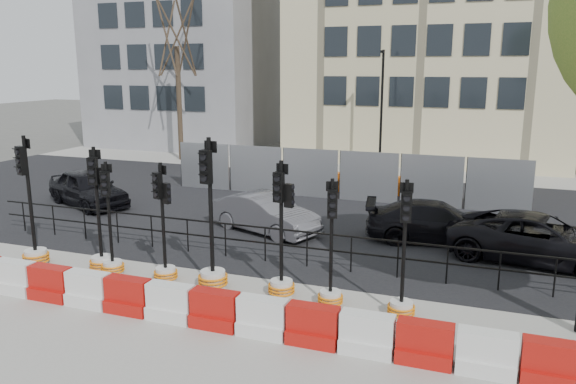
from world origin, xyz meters
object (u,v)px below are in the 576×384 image
at_px(car_a, 88,188).
at_px(car_c, 436,222).
at_px(traffic_signal_h, 402,290).
at_px(traffic_signal_a, 34,239).
at_px(traffic_signal_d, 165,254).

relative_size(car_a, car_c, 0.97).
relative_size(traffic_signal_h, car_a, 0.69).
height_order(traffic_signal_a, traffic_signal_h, traffic_signal_a).
bearing_deg(traffic_signal_a, traffic_signal_h, 19.83).
distance_m(traffic_signal_d, traffic_signal_h, 5.84).
bearing_deg(traffic_signal_a, car_a, 136.38).
bearing_deg(traffic_signal_h, traffic_signal_a, 170.81).
relative_size(traffic_signal_d, traffic_signal_h, 1.00).
distance_m(traffic_signal_h, car_a, 14.06).
distance_m(traffic_signal_a, traffic_signal_h, 9.79).
xyz_separation_m(traffic_signal_a, traffic_signal_h, (9.79, 0.09, -0.10)).
distance_m(traffic_signal_d, car_a, 9.01).
height_order(traffic_signal_d, car_c, traffic_signal_d).
height_order(traffic_signal_d, traffic_signal_h, traffic_signal_h).
bearing_deg(traffic_signal_d, car_a, 159.17).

